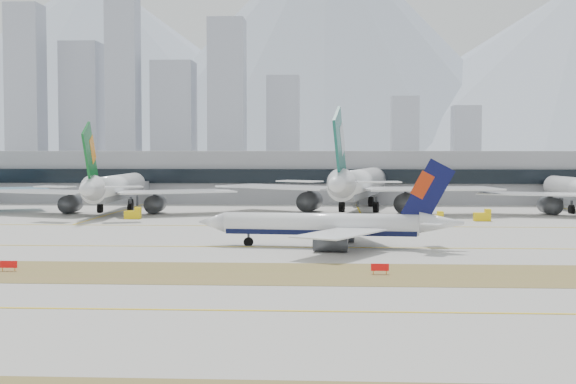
# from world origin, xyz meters

# --- Properties ---
(ground) EXTENTS (3000.00, 3000.00, 0.00)m
(ground) POSITION_xyz_m (0.00, 0.00, 0.00)
(ground) COLOR #A19D96
(ground) RESTS_ON ground
(apron_markings) EXTENTS (360.00, 122.22, 0.06)m
(apron_markings) POSITION_xyz_m (0.00, -53.95, 0.02)
(apron_markings) COLOR olive
(apron_markings) RESTS_ON ground
(taxiing_airliner) EXTENTS (42.26, 36.53, 14.20)m
(taxiing_airliner) POSITION_xyz_m (10.67, -4.57, 3.42)
(taxiing_airliner) COLOR white
(taxiing_airliner) RESTS_ON ground
(widebody_eva) EXTENTS (60.91, 59.50, 21.71)m
(widebody_eva) POSITION_xyz_m (-42.00, 61.47, 5.77)
(widebody_eva) COLOR white
(widebody_eva) RESTS_ON ground
(widebody_cathay) EXTENTS (68.81, 68.29, 25.00)m
(widebody_cathay) POSITION_xyz_m (17.31, 66.54, 6.65)
(widebody_cathay) COLOR white
(widebody_cathay) RESTS_ON ground
(terminal) EXTENTS (280.00, 43.10, 15.00)m
(terminal) POSITION_xyz_m (0.00, 114.84, 7.50)
(terminal) COLOR gray
(terminal) RESTS_ON ground
(hold_sign_left) EXTENTS (2.20, 0.15, 1.35)m
(hold_sign_left) POSITION_xyz_m (-29.82, -32.00, 0.88)
(hold_sign_left) COLOR red
(hold_sign_left) RESTS_ON ground
(hold_sign_right) EXTENTS (2.20, 0.15, 1.35)m
(hold_sign_right) POSITION_xyz_m (16.77, -32.00, 0.88)
(hold_sign_right) COLOR red
(hold_sign_right) RESTS_ON ground
(gse_b) EXTENTS (3.55, 2.00, 2.60)m
(gse_b) POSITION_xyz_m (-33.21, 45.30, 1.05)
(gse_b) COLOR yellow
(gse_b) RESTS_ON ground
(gse_extra) EXTENTS (3.55, 2.00, 2.60)m
(gse_extra) POSITION_xyz_m (32.33, 36.93, 1.05)
(gse_extra) COLOR yellow
(gse_extra) RESTS_ON ground
(gse_c) EXTENTS (3.55, 2.00, 2.60)m
(gse_c) POSITION_xyz_m (43.41, 43.88, 1.05)
(gse_c) COLOR yellow
(gse_c) RESTS_ON ground
(city_skyline) EXTENTS (342.00, 49.80, 140.00)m
(city_skyline) POSITION_xyz_m (-106.76, 453.42, 49.80)
(city_skyline) COLOR #989DAD
(city_skyline) RESTS_ON ground
(mountain_ridge) EXTENTS (2830.00, 1120.00, 470.00)m
(mountain_ridge) POSITION_xyz_m (33.00, 1404.14, 181.85)
(mountain_ridge) COLOR #9EA8B7
(mountain_ridge) RESTS_ON ground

